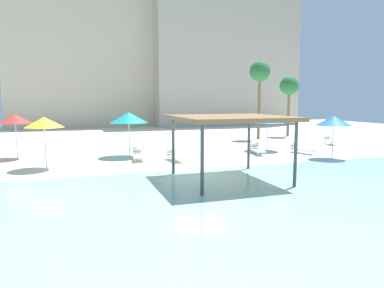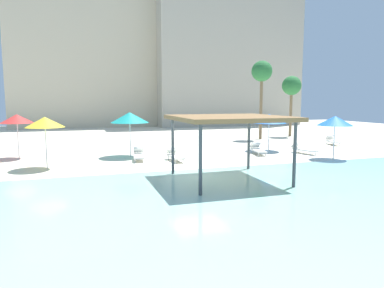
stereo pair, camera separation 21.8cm
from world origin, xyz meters
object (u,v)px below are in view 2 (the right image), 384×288
Objects in this scene: beach_umbrella_yellow_0 at (45,122)px; palm_tree_2 at (292,87)px; shade_pavilion at (229,120)px; beach_umbrella_blue_1 at (335,121)px; palm_tree_1 at (262,73)px; lounge_chair_1 at (303,149)px; lounge_chair_5 at (332,141)px; beach_umbrella_red_4 at (17,119)px; beach_umbrella_blue_6 at (269,119)px; lounge_chair_2 at (175,155)px; lounge_chair_3 at (139,155)px; lounge_chair_0 at (258,149)px; beach_umbrella_teal_3 at (130,118)px.

palm_tree_2 is (21.93, 10.55, 2.48)m from beach_umbrella_yellow_0.
beach_umbrella_yellow_0 is (-8.03, 5.64, -0.29)m from shade_pavilion.
beach_umbrella_blue_1 is 12.03m from palm_tree_1.
lounge_chair_1 is 1.00× the size of lounge_chair_5.
beach_umbrella_blue_6 is at bearing -6.28° from beach_umbrella_red_4.
palm_tree_1 is (10.70, 9.00, 5.74)m from lounge_chair_2.
palm_tree_2 is at bearing 25.68° from beach_umbrella_yellow_0.
lounge_chair_3 is at bearing 11.59° from beach_umbrella_yellow_0.
palm_tree_2 is at bearing 48.79° from beach_umbrella_blue_6.
shade_pavilion is 10.37m from lounge_chair_1.
beach_umbrella_yellow_0 is at bearing -152.74° from palm_tree_1.
beach_umbrella_blue_6 is (-1.96, 4.43, -0.05)m from beach_umbrella_blue_1.
shade_pavilion is at bearing -67.62° from lounge_chair_1.
lounge_chair_3 is (-8.01, 0.09, 0.00)m from lounge_chair_0.
beach_umbrella_yellow_0 reaches higher than lounge_chair_3.
lounge_chair_5 is 0.27× the size of palm_tree_1.
shade_pavilion is at bearing -130.04° from beach_umbrella_blue_6.
lounge_chair_0 is (-1.55, -1.27, -1.98)m from beach_umbrella_blue_6.
lounge_chair_1 is 1.04× the size of lounge_chair_2.
palm_tree_2 is (5.34, 12.76, 2.58)m from beach_umbrella_blue_1.
beach_umbrella_teal_3 is at bearing -161.92° from lounge_chair_3.
lounge_chair_2 is 15.11m from palm_tree_1.
beach_umbrella_teal_3 reaches higher than lounge_chair_0.
lounge_chair_1 is at bearing -119.35° from palm_tree_2.
palm_tree_2 is at bearing 67.30° from beach_umbrella_blue_1.
lounge_chair_0 is at bearing -119.83° from palm_tree_1.
lounge_chair_1 is at bearing 88.98° from lounge_chair_2.
palm_tree_2 is at bearing -164.72° from lounge_chair_5.
beach_umbrella_yellow_0 is at bearing -70.60° from lounge_chair_3.
beach_umbrella_blue_6 is (16.60, -1.83, -0.16)m from beach_umbrella_red_4.
shade_pavilion reaches higher than lounge_chair_2.
lounge_chair_5 is at bearing 9.70° from beach_umbrella_yellow_0.
lounge_chair_1 is at bearing 36.18° from shade_pavilion.
palm_tree_2 is (13.90, 16.18, 2.19)m from shade_pavilion.
lounge_chair_2 is at bearing 165.88° from beach_umbrella_blue_1.
palm_tree_2 is at bearing 49.35° from shade_pavilion.
lounge_chair_3 is 16.53m from lounge_chair_5.
beach_umbrella_red_4 reaches higher than beach_umbrella_yellow_0.
beach_umbrella_teal_3 reaches higher than beach_umbrella_blue_6.
lounge_chair_3 is (-2.96, 6.68, -2.42)m from shade_pavilion.
lounge_chair_2 is (-7.53, -2.04, -1.98)m from beach_umbrella_blue_6.
beach_umbrella_blue_1 is 1.35× the size of lounge_chair_0.
beach_umbrella_blue_1 is (16.59, -2.22, -0.10)m from beach_umbrella_yellow_0.
beach_umbrella_blue_1 is 3.27m from lounge_chair_1.
lounge_chair_3 is 0.99× the size of lounge_chair_5.
lounge_chair_0 is 0.99× the size of lounge_chair_5.
beach_umbrella_blue_6 is (9.85, -0.41, -0.20)m from beach_umbrella_teal_3.
palm_tree_1 reaches higher than lounge_chair_2.
beach_umbrella_yellow_0 is 1.00× the size of beach_umbrella_red_4.
lounge_chair_3 is at bearing -80.35° from lounge_chair_0.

